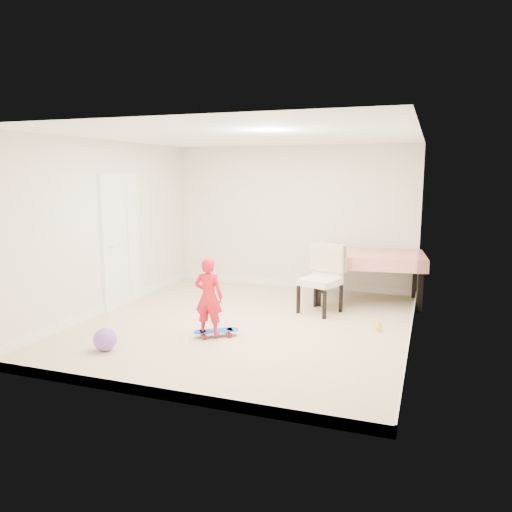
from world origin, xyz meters
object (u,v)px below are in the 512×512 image
(child, at_px, (209,299))
(dining_chair, at_px, (320,279))
(skateboard, at_px, (216,333))
(balloon, at_px, (105,339))
(dining_table, at_px, (369,277))

(child, bearing_deg, dining_chair, -128.23)
(skateboard, distance_m, balloon, 1.40)
(dining_chair, bearing_deg, skateboard, -102.88)
(dining_table, xyz_separation_m, skateboard, (-1.64, -2.48, -0.37))
(child, height_order, balloon, child)
(skateboard, height_order, child, child)
(dining_table, bearing_deg, child, -130.98)
(dining_table, xyz_separation_m, balloon, (-2.69, -3.40, -0.27))
(dining_chair, xyz_separation_m, child, (-1.10, -1.63, -0.01))
(child, relative_size, balloon, 3.65)
(dining_table, xyz_separation_m, child, (-1.71, -2.55, 0.10))
(dining_chair, bearing_deg, child, -103.39)
(dining_table, distance_m, balloon, 4.34)
(dining_table, bearing_deg, skateboard, -130.65)
(skateboard, distance_m, child, 0.48)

